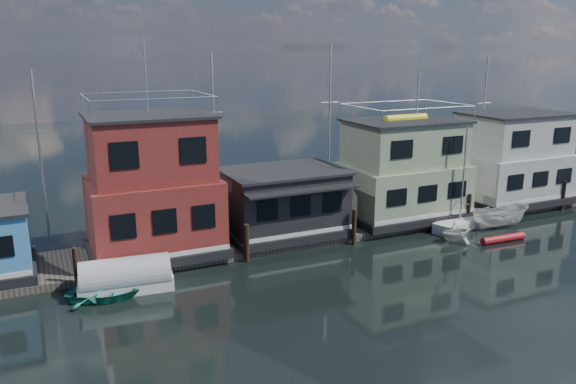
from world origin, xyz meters
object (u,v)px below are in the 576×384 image
houseboat_green (403,171)px  tarp_runabout (125,278)px  motorboat (500,216)px  day_sailer (460,223)px  dinghy_white (456,231)px  dinghy_teal (103,293)px  houseboat_dark (283,202)px  red_kayak (503,238)px  houseboat_white (512,159)px  houseboat_red (153,188)px

houseboat_green → tarp_runabout: size_ratio=1.80×
motorboat → day_sailer: (-2.54, 0.96, -0.38)m
motorboat → tarp_runabout: tarp_runabout is taller
dinghy_white → dinghy_teal: 21.14m
houseboat_dark → motorboat: (14.05, -4.06, -1.62)m
dinghy_white → red_kayak: size_ratio=0.75×
tarp_runabout → dinghy_teal: bearing=-146.7°
dinghy_white → dinghy_teal: bearing=89.1°
houseboat_white → motorboat: bearing=-140.5°
houseboat_white → tarp_runabout: bearing=-172.3°
motorboat → day_sailer: 2.74m
houseboat_green → houseboat_white: bearing=-0.0°
houseboat_green → tarp_runabout: bearing=-168.5°
motorboat → tarp_runabout: 24.39m
houseboat_red → houseboat_white: size_ratio=1.41×
houseboat_white → motorboat: 6.98m
tarp_runabout → houseboat_red: bearing=64.8°
houseboat_red → motorboat: size_ratio=2.89×
houseboat_green → dinghy_teal: houseboat_green is taller
houseboat_white → day_sailer: size_ratio=1.21×
dinghy_white → houseboat_dark: bearing=63.1°
motorboat → dinghy_teal: bearing=102.6°
houseboat_dark → dinghy_white: (9.64, -4.90, -1.79)m
houseboat_red → dinghy_white: houseboat_red is taller
houseboat_green → dinghy_teal: bearing=-167.5°
houseboat_green → motorboat: bearing=-38.9°
houseboat_red → houseboat_green: (17.00, 0.00, -0.55)m
houseboat_red → day_sailer: 20.10m
tarp_runabout → day_sailer: 21.87m
dinghy_white → red_kayak: dinghy_white is taller
houseboat_dark → motorboat: bearing=-16.1°
dinghy_white → day_sailer: day_sailer is taller
tarp_runabout → day_sailer: day_sailer is taller
houseboat_green → motorboat: houseboat_green is taller
houseboat_red → day_sailer: (19.51, -3.13, -3.69)m
houseboat_dark → dinghy_teal: (-11.50, -4.54, -2.06)m
day_sailer → red_kayak: size_ratio=2.19×
houseboat_green → day_sailer: 5.09m
houseboat_white → red_kayak: 9.91m
houseboat_dark → houseboat_green: 9.07m
dinghy_white → houseboat_white: bearing=-62.2°
houseboat_green → dinghy_white: bearing=-82.6°
houseboat_dark → tarp_runabout: 11.20m
houseboat_green → red_kayak: size_ratio=2.65×
red_kayak → dinghy_teal: (-23.66, 1.80, 0.12)m
houseboat_green → dinghy_white: size_ratio=3.55×
houseboat_dark → tarp_runabout: bearing=-159.2°
dinghy_teal → houseboat_dark: bearing=-49.9°
tarp_runabout → dinghy_white: (19.98, -0.97, -0.06)m
motorboat → dinghy_white: bearing=112.2°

